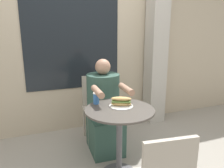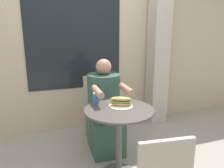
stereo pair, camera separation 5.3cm
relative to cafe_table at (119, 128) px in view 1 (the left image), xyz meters
name	(u,v)px [view 1 (the left image)]	position (x,y,z in m)	size (l,w,h in m)	color
storefront_wall	(84,35)	(0.00, 1.33, 0.87)	(8.00, 0.09, 2.80)	#B7A88E
lattice_pillar	(156,48)	(1.09, 1.13, 0.66)	(0.27, 0.27, 2.40)	#B2ADA3
cafe_table	(119,128)	(0.00, 0.00, 0.00)	(0.68, 0.68, 0.74)	#47423D
diner_chair	(96,102)	(0.03, 0.90, -0.01)	(0.40, 0.40, 0.87)	#ADA393
seated_diner	(104,113)	(0.03, 0.55, -0.05)	(0.42, 0.72, 1.15)	#2D4C42
sandwich_on_plate	(121,102)	(0.04, 0.06, 0.24)	(0.24, 0.24, 0.10)	white
drink_cup	(96,98)	(-0.17, 0.22, 0.26)	(0.06, 0.06, 0.12)	#336BB7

